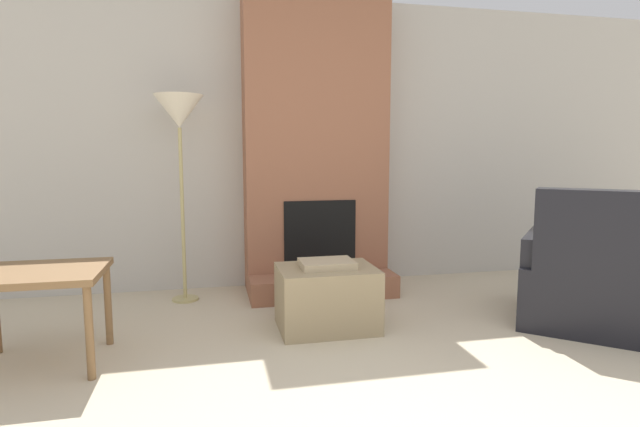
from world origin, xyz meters
TOP-DOWN VIEW (x-y plane):
  - wall_back at (0.00, 3.09)m, footprint 7.88×0.06m
  - fireplace at (0.00, 2.84)m, footprint 1.25×0.71m
  - ottoman at (-0.15, 1.80)m, footprint 0.67×0.51m
  - armchair at (1.71, 1.41)m, footprint 1.32×1.32m
  - side_table at (-1.90, 1.56)m, footprint 0.72×0.60m
  - floor_lamp_left at (-1.14, 2.70)m, footprint 0.39×0.39m

SIDE VIEW (x-z plane):
  - ottoman at x=-0.15m, z-range -0.02..0.47m
  - armchair at x=1.71m, z-range -0.19..0.80m
  - side_table at x=-1.90m, z-range 0.21..0.77m
  - fireplace at x=0.00m, z-range -0.07..2.53m
  - wall_back at x=0.00m, z-range 0.00..2.60m
  - floor_lamp_left at x=-1.14m, z-range 0.65..2.34m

